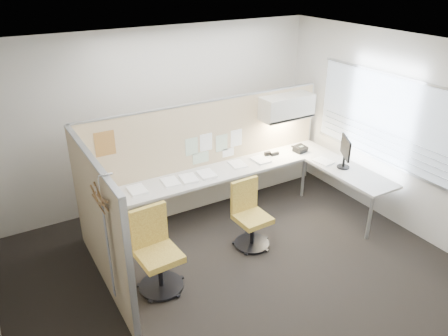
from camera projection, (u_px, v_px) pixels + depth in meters
floor at (230, 267)px, 5.78m from camera, size 5.50×4.50×0.01m
ceiling at (232, 51)px, 4.57m from camera, size 5.50×4.50×0.01m
wall_back at (158, 118)px, 6.93m from camera, size 5.50×0.02×2.80m
wall_front at (380, 280)px, 3.43m from camera, size 5.50×0.02×2.80m
wall_right at (390, 130)px, 6.43m from camera, size 0.02×4.50×2.80m
window_pane at (391, 121)px, 6.36m from camera, size 0.01×2.80×1.30m
partition_back at (208, 155)px, 6.90m from camera, size 4.10×0.06×1.75m
partition_left at (99, 224)px, 5.11m from camera, size 0.06×2.20×1.75m
desk at (244, 177)px, 6.82m from camera, size 4.00×2.07×0.73m
overhead_bin at (287, 107)px, 7.08m from camera, size 0.90×0.36×0.38m
task_light_strip at (286, 119)px, 7.17m from camera, size 0.60×0.06×0.02m
pinned_papers at (213, 146)px, 6.84m from camera, size 1.01×0.00×0.47m
poster at (105, 144)px, 5.90m from camera, size 0.28×0.00×0.35m
chair_left at (156, 253)px, 5.25m from camera, size 0.55×0.55×1.03m
chair_right at (250, 216)px, 6.07m from camera, size 0.50×0.50×0.94m
monitor at (345, 151)px, 6.70m from camera, size 0.26×0.42×0.49m
phone at (300, 149)px, 7.36m from camera, size 0.24×0.22×0.12m
stapler at (275, 154)px, 7.24m from camera, size 0.14×0.05×0.05m
tape_dispenser at (268, 154)px, 7.24m from camera, size 0.11×0.07×0.06m
coat_hook at (102, 210)px, 4.37m from camera, size 0.18×0.48×1.44m
paper_stack_0 at (137, 190)px, 6.12m from camera, size 0.23×0.30×0.04m
paper_stack_1 at (170, 182)px, 6.37m from camera, size 0.25×0.32×0.02m
paper_stack_2 at (207, 174)px, 6.56m from camera, size 0.25×0.32×0.04m
paper_stack_3 at (238, 164)px, 6.92m from camera, size 0.26×0.32×0.02m
paper_stack_4 at (261, 160)px, 7.06m from camera, size 0.24×0.31×0.03m
paper_stack_5 at (323, 161)px, 7.01m from camera, size 0.27×0.33×0.02m
paper_stack_6 at (189, 179)px, 6.44m from camera, size 0.27×0.33×0.04m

